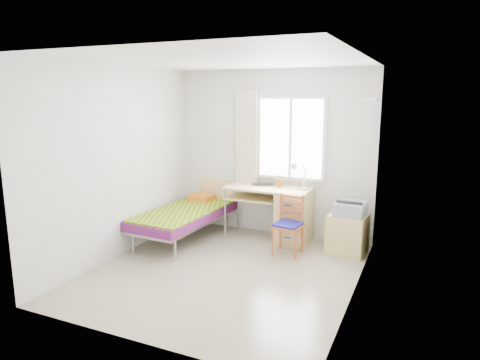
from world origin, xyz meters
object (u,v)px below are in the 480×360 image
object	(u,v)px
bed	(187,213)
cabinet	(347,234)
printer	(350,208)
desk	(289,213)
chair	(290,221)

from	to	relation	value
bed	cabinet	world-z (taller)	bed
cabinet	printer	xyz separation A→B (m)	(0.02, 0.00, 0.38)
desk	chair	bearing A→B (deg)	-72.15
bed	chair	xyz separation A→B (m)	(1.66, 0.01, 0.08)
cabinet	printer	distance (m)	0.38
bed	printer	bearing A→B (deg)	11.94
cabinet	bed	bearing A→B (deg)	-165.02
chair	cabinet	xyz separation A→B (m)	(0.74, 0.36, -0.20)
desk	chair	world-z (taller)	chair
chair	cabinet	bearing A→B (deg)	32.75
desk	printer	xyz separation A→B (m)	(0.92, -0.12, 0.22)
bed	chair	bearing A→B (deg)	3.68
bed	desk	world-z (taller)	desk
desk	printer	world-z (taller)	desk
desk	printer	bearing A→B (deg)	-7.73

